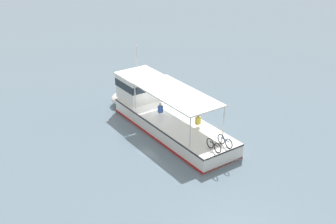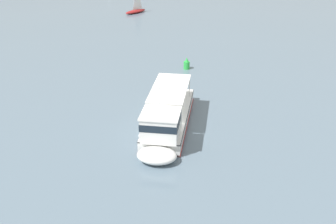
{
  "view_description": "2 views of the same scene",
  "coord_description": "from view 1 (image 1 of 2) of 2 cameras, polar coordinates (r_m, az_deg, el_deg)",
  "views": [
    {
      "loc": [
        27.72,
        8.81,
        14.58
      ],
      "look_at": [
        1.29,
        1.44,
        1.4
      ],
      "focal_mm": 46.11,
      "sensor_mm": 36.0,
      "label": 1
    },
    {
      "loc": [
        -14.94,
        -25.39,
        16.3
      ],
      "look_at": [
        1.29,
        1.44,
        1.4
      ],
      "focal_mm": 44.4,
      "sensor_mm": 36.0,
      "label": 2
    }
  ],
  "objects": [
    {
      "name": "ground_plane",
      "position": [
        32.53,
        -1.83,
        -0.98
      ],
      "size": [
        400.0,
        400.0,
        0.0
      ],
      "primitive_type": "plane",
      "color": "slate"
    },
    {
      "name": "ferry_main",
      "position": [
        31.37,
        -1.06,
        0.03
      ],
      "size": [
        10.47,
        11.78,
        5.32
      ],
      "color": "white",
      "rests_on": "ground"
    }
  ]
}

